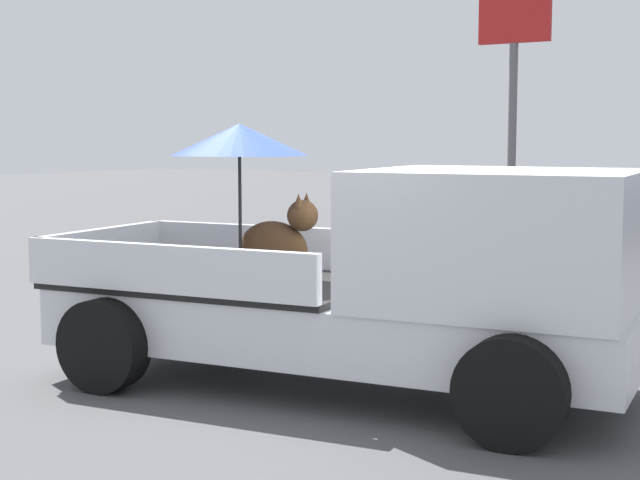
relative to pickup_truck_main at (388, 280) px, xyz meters
name	(u,v)px	position (x,y,z in m)	size (l,w,h in m)	color
ground_plane	(339,387)	(-0.44, -0.07, -0.97)	(80.00, 80.00, 0.00)	#4C4C4F
pickup_truck_main	(388,280)	(0.00, 0.00, 0.00)	(5.28, 2.89, 2.27)	black
motel_sign	(513,70)	(-3.25, 10.10, 2.42)	(1.40, 0.16, 4.78)	#59595B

